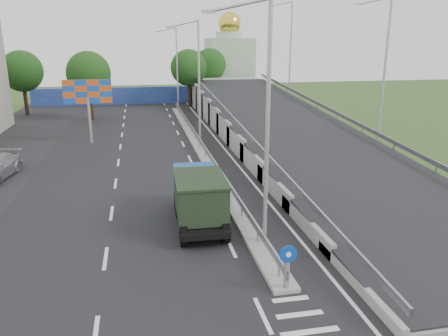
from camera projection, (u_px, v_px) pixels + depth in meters
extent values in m
plane|color=#2D4C1E|center=(309.00, 331.00, 13.57)|extent=(160.00, 160.00, 0.00)
cube|color=black|center=(167.00, 164.00, 31.84)|extent=(26.00, 90.00, 0.04)
cube|color=gray|center=(200.00, 148.00, 36.14)|extent=(1.00, 44.00, 0.20)
cube|color=gray|center=(340.00, 116.00, 37.79)|extent=(0.10, 50.00, 0.32)
cube|color=gray|center=(233.00, 120.00, 36.02)|extent=(0.10, 50.00, 0.32)
cube|color=gray|center=(200.00, 140.00, 35.96)|extent=(0.08, 44.00, 0.32)
cylinder|color=gray|center=(200.00, 143.00, 36.03)|extent=(0.09, 0.09, 0.60)
cylinder|color=black|center=(287.00, 272.00, 15.42)|extent=(0.20, 0.20, 1.20)
cylinder|color=#0C3FBF|center=(288.00, 254.00, 15.13)|extent=(0.64, 0.05, 0.64)
cylinder|color=white|center=(289.00, 255.00, 15.10)|extent=(0.20, 0.03, 0.20)
cylinder|color=#B2B5B7|center=(267.00, 129.00, 17.81)|extent=(0.18, 0.18, 10.00)
cylinder|color=#B2B5B7|center=(240.00, 5.00, 16.25)|extent=(2.57, 0.12, 0.66)
cube|color=#B2B5B7|center=(208.00, 12.00, 16.10)|extent=(0.50, 0.18, 0.12)
cylinder|color=#B2B5B7|center=(199.00, 83.00, 36.64)|extent=(0.18, 0.18, 10.00)
cylinder|color=#B2B5B7|center=(183.00, 24.00, 35.08)|extent=(2.57, 0.12, 0.66)
cube|color=#B2B5B7|center=(169.00, 27.00, 34.93)|extent=(0.50, 0.18, 0.12)
cylinder|color=#B2B5B7|center=(177.00, 69.00, 55.47)|extent=(0.18, 0.18, 10.00)
cylinder|color=#B2B5B7|center=(166.00, 30.00, 53.91)|extent=(2.57, 0.12, 0.66)
cube|color=#B2B5B7|center=(157.00, 32.00, 53.76)|extent=(0.50, 0.18, 0.12)
cube|color=#292B97|center=(144.00, 96.00, 61.45)|extent=(30.00, 0.50, 2.40)
cube|color=#B2CCAD|center=(229.00, 67.00, 70.65)|extent=(7.00, 7.00, 9.00)
cylinder|color=#B2CCAD|center=(229.00, 35.00, 69.24)|extent=(4.40, 4.40, 1.00)
sphere|color=gold|center=(229.00, 24.00, 68.76)|extent=(3.60, 3.60, 3.60)
cone|color=gold|center=(229.00, 10.00, 68.20)|extent=(0.30, 0.30, 1.20)
cylinder|color=#B2B5B7|center=(90.00, 121.00, 37.70)|extent=(0.24, 0.24, 4.00)
cube|color=#D45117|center=(87.00, 92.00, 37.00)|extent=(4.00, 0.20, 2.00)
cylinder|color=black|center=(91.00, 102.00, 48.81)|extent=(0.44, 0.44, 4.00)
sphere|color=#123F11|center=(89.00, 73.00, 47.91)|extent=(4.80, 4.80, 4.80)
cylinder|color=black|center=(189.00, 92.00, 58.57)|extent=(0.44, 0.44, 4.00)
sphere|color=#123F11|center=(189.00, 68.00, 57.67)|extent=(4.80, 4.80, 4.80)
cylinder|color=black|center=(25.00, 99.00, 52.04)|extent=(0.44, 0.44, 4.00)
sphere|color=#123F11|center=(22.00, 71.00, 51.14)|extent=(4.80, 4.80, 4.80)
cylinder|color=black|center=(210.00, 86.00, 65.90)|extent=(0.44, 0.44, 4.00)
sphere|color=#123F11|center=(210.00, 65.00, 65.00)|extent=(4.80, 4.80, 4.80)
cylinder|color=black|center=(178.00, 202.00, 22.94)|extent=(0.35, 1.03, 1.02)
cylinder|color=black|center=(213.00, 200.00, 23.24)|extent=(0.35, 1.03, 1.02)
cylinder|color=black|center=(179.00, 208.00, 22.15)|extent=(0.35, 1.03, 1.02)
cylinder|color=black|center=(215.00, 205.00, 22.45)|extent=(0.35, 1.03, 1.02)
cylinder|color=black|center=(184.00, 235.00, 19.08)|extent=(0.35, 1.03, 1.02)
cylinder|color=black|center=(225.00, 232.00, 19.37)|extent=(0.35, 1.03, 1.02)
cube|color=black|center=(199.00, 212.00, 21.21)|extent=(2.30, 5.82, 0.28)
cube|color=navy|center=(194.00, 180.00, 23.01)|extent=(2.18, 1.55, 1.58)
cube|color=black|center=(193.00, 169.00, 23.57)|extent=(1.76, 0.11, 0.65)
cube|color=black|center=(193.00, 193.00, 24.03)|extent=(2.14, 0.20, 0.46)
cube|color=black|center=(200.00, 196.00, 20.39)|extent=(2.33, 3.59, 1.67)
cube|color=black|center=(200.00, 178.00, 20.14)|extent=(2.43, 3.69, 0.11)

